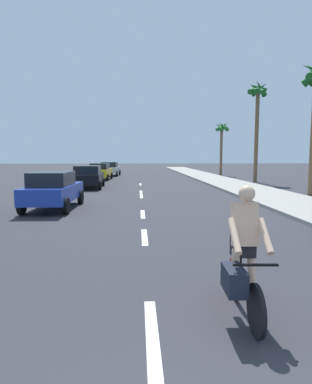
{
  "coord_description": "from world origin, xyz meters",
  "views": [
    {
      "loc": [
        -0.16,
        -1.13,
        2.21
      ],
      "look_at": [
        0.39,
        8.79,
        1.1
      ],
      "focal_mm": 30.0,
      "sensor_mm": 36.0,
      "label": 1
    }
  ],
  "objects_px": {
    "parked_car_yellow": "(100,171)",
    "palm_tree_distant": "(222,132)",
    "palm_tree_far": "(257,102)",
    "parked_car_blue": "(53,189)",
    "parked_car_black": "(88,176)",
    "cyclist": "(242,258)",
    "parked_car_silver": "(110,168)"
  },
  "relations": [
    {
      "from": "parked_car_blue",
      "to": "parked_car_silver",
      "type": "relative_size",
      "value": 0.89
    },
    {
      "from": "palm_tree_far",
      "to": "palm_tree_distant",
      "type": "bearing_deg",
      "value": 92.05
    },
    {
      "from": "parked_car_silver",
      "to": "palm_tree_far",
      "type": "height_order",
      "value": "palm_tree_far"
    },
    {
      "from": "cyclist",
      "to": "parked_car_yellow",
      "type": "xyz_separation_m",
      "value": [
        -4.99,
        26.38,
        0.01
      ]
    },
    {
      "from": "cyclist",
      "to": "palm_tree_distant",
      "type": "relative_size",
      "value": 0.29
    },
    {
      "from": "parked_car_yellow",
      "to": "palm_tree_distant",
      "type": "xyz_separation_m",
      "value": [
        13.26,
        6.54,
        4.18
      ]
    },
    {
      "from": "parked_car_silver",
      "to": "parked_car_black",
      "type": "bearing_deg",
      "value": -88.28
    },
    {
      "from": "parked_car_black",
      "to": "parked_car_silver",
      "type": "distance_m",
      "value": 14.23
    },
    {
      "from": "palm_tree_far",
      "to": "parked_car_blue",
      "type": "bearing_deg",
      "value": -135.28
    },
    {
      "from": "cyclist",
      "to": "palm_tree_distant",
      "type": "xyz_separation_m",
      "value": [
        8.26,
        32.92,
        4.19
      ]
    },
    {
      "from": "parked_car_black",
      "to": "palm_tree_far",
      "type": "xyz_separation_m",
      "value": [
        13.54,
        4.36,
        5.93
      ]
    },
    {
      "from": "cyclist",
      "to": "parked_car_yellow",
      "type": "height_order",
      "value": "cyclist"
    },
    {
      "from": "parked_car_silver",
      "to": "parked_car_yellow",
      "type": "bearing_deg",
      "value": -90.39
    },
    {
      "from": "parked_car_black",
      "to": "parked_car_silver",
      "type": "relative_size",
      "value": 0.98
    },
    {
      "from": "parked_car_blue",
      "to": "cyclist",
      "type": "bearing_deg",
      "value": -60.76
    },
    {
      "from": "palm_tree_far",
      "to": "cyclist",
      "type": "bearing_deg",
      "value": -110.65
    },
    {
      "from": "palm_tree_distant",
      "to": "parked_car_yellow",
      "type": "bearing_deg",
      "value": -153.74
    },
    {
      "from": "cyclist",
      "to": "parked_car_black",
      "type": "height_order",
      "value": "cyclist"
    },
    {
      "from": "parked_car_yellow",
      "to": "palm_tree_far",
      "type": "relative_size",
      "value": 0.49
    },
    {
      "from": "parked_car_blue",
      "to": "parked_car_yellow",
      "type": "xyz_separation_m",
      "value": [
        -0.02,
        16.96,
        0.0
      ]
    },
    {
      "from": "palm_tree_far",
      "to": "parked_car_black",
      "type": "bearing_deg",
      "value": -162.14
    },
    {
      "from": "cyclist",
      "to": "parked_car_silver",
      "type": "height_order",
      "value": "cyclist"
    },
    {
      "from": "parked_car_black",
      "to": "palm_tree_distant",
      "type": "xyz_separation_m",
      "value": [
        13.18,
        14.4,
        4.18
      ]
    },
    {
      "from": "palm_tree_distant",
      "to": "parked_car_blue",
      "type": "bearing_deg",
      "value": -119.38
    },
    {
      "from": "palm_tree_far",
      "to": "parked_car_yellow",
      "type": "bearing_deg",
      "value": 165.59
    },
    {
      "from": "parked_car_blue",
      "to": "palm_tree_far",
      "type": "height_order",
      "value": "palm_tree_far"
    },
    {
      "from": "cyclist",
      "to": "parked_car_yellow",
      "type": "bearing_deg",
      "value": -76.34
    },
    {
      "from": "parked_car_blue",
      "to": "parked_car_silver",
      "type": "height_order",
      "value": "same"
    },
    {
      "from": "parked_car_yellow",
      "to": "parked_car_silver",
      "type": "distance_m",
      "value": 6.38
    },
    {
      "from": "parked_car_blue",
      "to": "palm_tree_far",
      "type": "distance_m",
      "value": 20.03
    },
    {
      "from": "cyclist",
      "to": "palm_tree_far",
      "type": "xyz_separation_m",
      "value": [
        8.62,
        22.88,
        5.94
      ]
    },
    {
      "from": "parked_car_blue",
      "to": "parked_car_black",
      "type": "height_order",
      "value": "same"
    }
  ]
}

